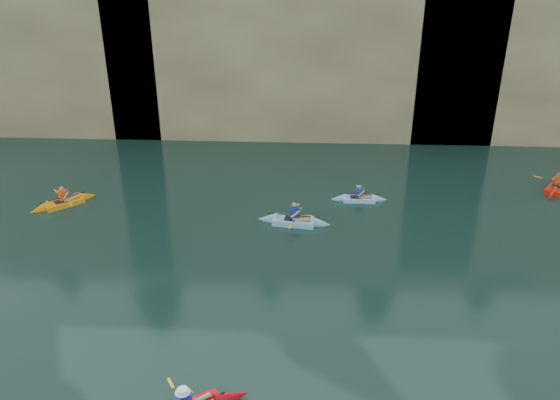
{
  "coord_description": "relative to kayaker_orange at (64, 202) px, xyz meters",
  "views": [
    {
      "loc": [
        2.5,
        -11.88,
        11.33
      ],
      "look_at": [
        1.54,
        6.1,
        3.0
      ],
      "focal_mm": 35.0,
      "sensor_mm": 36.0,
      "label": 1
    }
  ],
  "objects": [
    {
      "name": "ground",
      "position": [
        9.23,
        -11.41,
        -0.15
      ],
      "size": [
        160.0,
        160.0,
        0.0
      ],
      "primitive_type": "plane",
      "color": "black",
      "rests_on": "ground"
    },
    {
      "name": "sea_cave_center",
      "position": [
        5.23,
        10.54,
        1.45
      ],
      "size": [
        3.5,
        1.0,
        3.2
      ],
      "primitive_type": "cube",
      "color": "black",
      "rests_on": "ground"
    },
    {
      "name": "kayaker_red_far",
      "position": [
        24.68,
        3.17,
        0.01
      ],
      "size": [
        2.82,
        3.36,
        1.33
      ],
      "rotation": [
        0.0,
        0.0,
        0.92
      ],
      "color": "red",
      "rests_on": "ground"
    },
    {
      "name": "cliff",
      "position": [
        9.23,
        18.59,
        5.85
      ],
      "size": [
        70.0,
        16.0,
        12.0
      ],
      "primitive_type": "cube",
      "color": "tan",
      "rests_on": "ground"
    },
    {
      "name": "kayaker_orange",
      "position": [
        0.0,
        0.0,
        0.0
      ],
      "size": [
        2.86,
        2.71,
        1.22
      ],
      "rotation": [
        0.0,
        0.0,
        0.74
      ],
      "color": "orange",
      "rests_on": "ground"
    },
    {
      "name": "cliff_slab_center",
      "position": [
        11.23,
        11.19,
        5.55
      ],
      "size": [
        24.0,
        2.4,
        11.4
      ],
      "primitive_type": "cube",
      "color": "tan",
      "rests_on": "ground"
    },
    {
      "name": "kayaker_ltblue_near",
      "position": [
        11.18,
        -1.38,
        0.01
      ],
      "size": [
        3.41,
        2.56,
        1.32
      ],
      "rotation": [
        0.0,
        0.0,
        -0.13
      ],
      "color": "#84C4DD",
      "rests_on": "ground"
    },
    {
      "name": "kayaker_ltblue_mid",
      "position": [
        14.3,
        1.27,
        -0.02
      ],
      "size": [
        2.79,
        2.12,
        1.05
      ],
      "rotation": [
        0.0,
        0.0,
        0.02
      ],
      "color": "#98C9FF",
      "rests_on": "ground"
    },
    {
      "name": "sea_cave_east",
      "position": [
        19.23,
        10.54,
        2.1
      ],
      "size": [
        5.0,
        1.0,
        4.5
      ],
      "primitive_type": "cube",
      "color": "black",
      "rests_on": "ground"
    }
  ]
}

